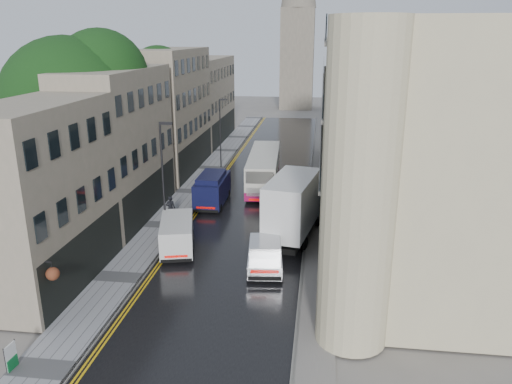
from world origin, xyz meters
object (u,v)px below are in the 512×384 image
(cream_bus, at_px, (248,179))
(lamp_post_far, at_px, (220,134))
(silver_hatchback, at_px, (249,265))
(estate_sign, at_px, (11,357))
(tree_near, at_px, (72,128))
(lamp_post_near, at_px, (163,181))
(white_lorry, at_px, (270,214))
(tree_far, at_px, (140,112))
(navy_van, at_px, (195,195))
(white_van, at_px, (161,246))
(pedestrian, at_px, (171,208))

(cream_bus, relative_size, lamp_post_far, 1.59)
(silver_hatchback, height_order, estate_sign, silver_hatchback)
(cream_bus, relative_size, silver_hatchback, 2.49)
(tree_near, relative_size, lamp_post_far, 1.97)
(lamp_post_near, bearing_deg, cream_bus, 69.38)
(white_lorry, relative_size, estate_sign, 7.47)
(tree_far, height_order, white_lorry, tree_far)
(cream_bus, relative_size, estate_sign, 9.86)
(tree_near, xyz_separation_m, white_lorry, (14.74, -3.31, -4.69))
(tree_near, xyz_separation_m, navy_van, (8.20, 2.72, -5.57))
(tree_near, xyz_separation_m, white_van, (8.38, -6.59, -5.87))
(navy_van, height_order, estate_sign, navy_van)
(tree_near, relative_size, silver_hatchback, 3.07)
(white_lorry, height_order, lamp_post_far, lamp_post_far)
(cream_bus, relative_size, white_lorry, 1.32)
(pedestrian, xyz_separation_m, estate_sign, (-1.48, -17.77, -0.37))
(white_van, xyz_separation_m, pedestrian, (-1.44, 6.78, -0.01))
(tree_near, bearing_deg, navy_van, 18.33)
(tree_near, xyz_separation_m, lamp_post_far, (7.57, 16.08, -3.30))
(tree_far, distance_m, silver_hatchback, 25.82)
(tree_near, bearing_deg, pedestrian, 1.57)
(tree_near, height_order, lamp_post_near, tree_near)
(cream_bus, bearing_deg, white_van, -106.92)
(silver_hatchback, xyz_separation_m, pedestrian, (-7.10, 8.38, 0.20))
(pedestrian, bearing_deg, tree_near, -18.64)
(estate_sign, bearing_deg, lamp_post_far, 90.60)
(tree_near, distance_m, estate_sign, 19.44)
(cream_bus, distance_m, pedestrian, 8.49)
(white_van, height_order, navy_van, navy_van)
(lamp_post_near, relative_size, estate_sign, 6.91)
(tree_far, bearing_deg, estate_sign, -80.42)
(navy_van, bearing_deg, pedestrian, -116.91)
(tree_near, bearing_deg, white_lorry, -12.68)
(white_lorry, xyz_separation_m, white_van, (-6.36, -3.28, -1.19))
(cream_bus, bearing_deg, lamp_post_near, -116.01)
(navy_van, height_order, lamp_post_near, lamp_post_near)
(lamp_post_near, xyz_separation_m, estate_sign, (-2.05, -14.69, -3.37))
(silver_hatchback, height_order, pedestrian, pedestrian)
(tree_far, distance_m, cream_bus, 13.67)
(lamp_post_near, distance_m, estate_sign, 15.21)
(white_van, distance_m, estate_sign, 11.37)
(tree_near, distance_m, navy_van, 10.28)
(cream_bus, bearing_deg, navy_van, -131.70)
(navy_van, bearing_deg, lamp_post_near, -97.39)
(tree_far, bearing_deg, lamp_post_near, -65.59)
(estate_sign, bearing_deg, lamp_post_near, 86.25)
(cream_bus, bearing_deg, pedestrian, -127.72)
(white_lorry, bearing_deg, lamp_post_far, 120.70)
(lamp_post_far, bearing_deg, silver_hatchback, -97.51)
(white_lorry, distance_m, estate_sign, 17.09)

